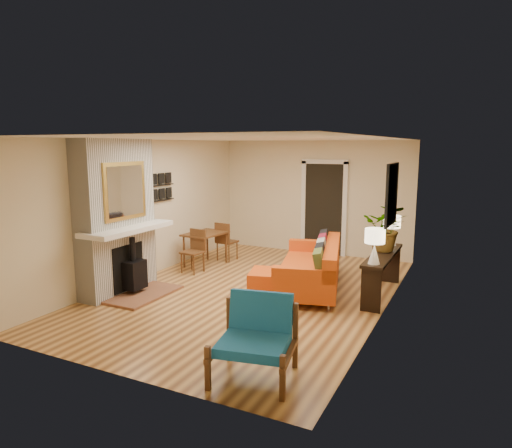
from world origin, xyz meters
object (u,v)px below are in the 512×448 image
at_px(ottoman, 270,279).
at_px(dining_table, 208,240).
at_px(console_table, 383,262).
at_px(lamp_near, 375,242).
at_px(houseplant, 386,228).
at_px(blue_chair, 256,333).
at_px(sofa, 315,267).
at_px(lamp_far, 392,227).

bearing_deg(ottoman, dining_table, 152.59).
xyz_separation_m(console_table, lamp_near, (0.00, -0.74, 0.49)).
bearing_deg(dining_table, lamp_near, -17.10).
relative_size(lamp_near, houseplant, 0.67).
relative_size(ottoman, houseplant, 1.06).
bearing_deg(console_table, ottoman, -161.97).
bearing_deg(blue_chair, console_table, 77.69).
bearing_deg(blue_chair, ottoman, 111.44).
xyz_separation_m(sofa, blue_chair, (0.41, -3.14, 0.08)).
xyz_separation_m(ottoman, dining_table, (-1.87, 0.97, 0.35)).
xyz_separation_m(blue_chair, console_table, (0.72, 3.29, 0.11)).
xyz_separation_m(ottoman, console_table, (1.78, 0.58, 0.37)).
height_order(lamp_near, lamp_far, same).
relative_size(ottoman, console_table, 0.46).
bearing_deg(lamp_far, console_table, -90.00).
relative_size(ottoman, lamp_far, 1.57).
bearing_deg(sofa, lamp_near, -27.46).
height_order(ottoman, lamp_far, lamp_far).
bearing_deg(ottoman, lamp_near, -4.95).
height_order(lamp_near, houseplant, houseplant).
distance_m(sofa, lamp_near, 1.44).
relative_size(console_table, lamp_far, 3.43).
bearing_deg(blue_chair, lamp_far, 79.81).
bearing_deg(lamp_near, console_table, 90.00).
bearing_deg(console_table, sofa, -172.55).
bearing_deg(lamp_far, lamp_near, -90.00).
relative_size(dining_table, houseplant, 1.99).
distance_m(dining_table, lamp_near, 3.86).
distance_m(ottoman, lamp_far, 2.36).
bearing_deg(lamp_far, blue_chair, -100.19).
xyz_separation_m(ottoman, blue_chair, (1.07, -2.71, 0.27)).
distance_m(sofa, console_table, 1.15).
bearing_deg(houseplant, dining_table, 177.12).
bearing_deg(dining_table, ottoman, -27.41).
bearing_deg(ottoman, houseplant, 23.91).
bearing_deg(lamp_near, ottoman, 175.05).
bearing_deg(lamp_far, ottoman, -144.21).
relative_size(sofa, ottoman, 2.90).
bearing_deg(houseplant, lamp_far, 88.85).
bearing_deg(sofa, lamp_far, 37.05).
height_order(sofa, houseplant, houseplant).
height_order(sofa, lamp_near, lamp_near).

